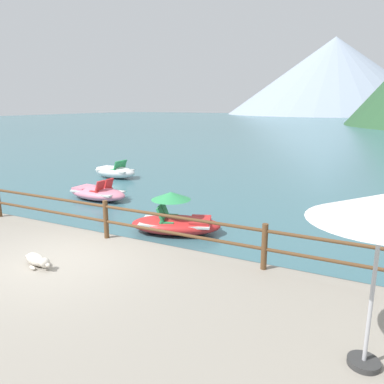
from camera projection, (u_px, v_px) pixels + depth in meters
name	position (u px, v px, depth m)	size (l,w,h in m)	color
ground_plane	(324.00, 136.00, 42.70)	(200.00, 200.00, 0.00)	#3D6B75
dock_railing	(106.00, 215.00, 9.07)	(23.92, 0.12, 0.95)	brown
beach_umbrella	(382.00, 210.00, 4.24)	(1.70, 1.70, 2.24)	#B2B2B7
dog_resting	(38.00, 260.00, 7.58)	(1.05, 0.46, 0.26)	beige
pedal_boat_1	(97.00, 193.00, 14.45)	(2.61, 1.31, 0.83)	pink
pedal_boat_2	(176.00, 220.00, 10.64)	(2.83, 1.99, 1.21)	red
pedal_boat_3	(115.00, 172.00, 18.66)	(2.36, 1.20, 0.91)	white
distant_peak	(333.00, 76.00, 130.19)	(72.79, 72.79, 26.15)	#93A3B7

